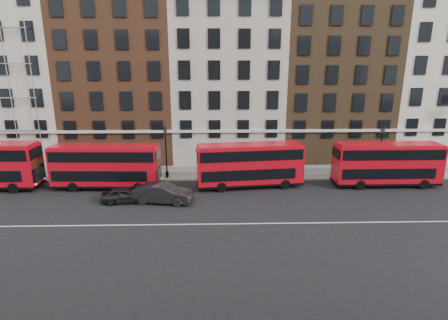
{
  "coord_description": "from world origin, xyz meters",
  "views": [
    {
      "loc": [
        -1.55,
        -25.7,
        11.47
      ],
      "look_at": [
        -0.76,
        5.0,
        3.0
      ],
      "focal_mm": 28.0,
      "sensor_mm": 36.0,
      "label": 1
    }
  ],
  "objects_px": {
    "car_rear": "(125,195)",
    "car_front": "(163,193)",
    "bus_b": "(105,165)",
    "bus_d": "(387,163)",
    "bus_c": "(249,164)"
  },
  "relations": [
    {
      "from": "bus_b",
      "to": "car_front",
      "type": "distance_m",
      "value": 7.09
    },
    {
      "from": "bus_d",
      "to": "car_rear",
      "type": "bearing_deg",
      "value": -171.72
    },
    {
      "from": "bus_b",
      "to": "bus_d",
      "type": "relative_size",
      "value": 1.0
    },
    {
      "from": "bus_b",
      "to": "bus_d",
      "type": "distance_m",
      "value": 26.8
    },
    {
      "from": "bus_c",
      "to": "car_front",
      "type": "xyz_separation_m",
      "value": [
        -7.73,
        -3.74,
        -1.43
      ]
    },
    {
      "from": "car_rear",
      "to": "car_front",
      "type": "height_order",
      "value": "car_front"
    },
    {
      "from": "bus_b",
      "to": "car_front",
      "type": "xyz_separation_m",
      "value": [
        5.85,
        -3.75,
        -1.41
      ]
    },
    {
      "from": "car_front",
      "to": "bus_c",
      "type": "bearing_deg",
      "value": -55.07
    },
    {
      "from": "bus_c",
      "to": "car_rear",
      "type": "distance_m",
      "value": 11.65
    },
    {
      "from": "bus_b",
      "to": "car_rear",
      "type": "xyz_separation_m",
      "value": [
        2.63,
        -3.64,
        -1.58
      ]
    },
    {
      "from": "bus_b",
      "to": "bus_d",
      "type": "height_order",
      "value": "bus_d"
    },
    {
      "from": "bus_c",
      "to": "bus_d",
      "type": "bearing_deg",
      "value": -6.5
    },
    {
      "from": "bus_c",
      "to": "car_front",
      "type": "bearing_deg",
      "value": -160.67
    },
    {
      "from": "bus_d",
      "to": "car_front",
      "type": "relative_size",
      "value": 1.98
    },
    {
      "from": "bus_c",
      "to": "car_rear",
      "type": "xyz_separation_m",
      "value": [
        -10.96,
        -3.64,
        -1.59
      ]
    }
  ]
}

